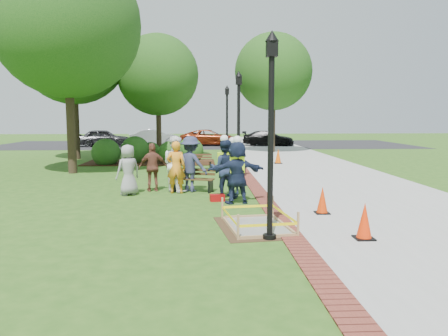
{
  "coord_description": "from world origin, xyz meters",
  "views": [
    {
      "loc": [
        -0.14,
        -11.85,
        2.58
      ],
      "look_at": [
        0.5,
        1.2,
        1.0
      ],
      "focal_mm": 35.0,
      "sensor_mm": 36.0,
      "label": 1
    }
  ],
  "objects_px": {
    "cone_front": "(364,222)",
    "hivis_worker_a": "(237,170)",
    "wet_concrete_pad": "(257,218)",
    "lamp_near": "(271,120)",
    "bench_near": "(193,184)",
    "hivis_worker_c": "(224,167)",
    "hivis_worker_b": "(233,167)"
  },
  "relations": [
    {
      "from": "cone_front",
      "to": "lamp_near",
      "type": "distance_m",
      "value": 2.88
    },
    {
      "from": "bench_near",
      "to": "hivis_worker_a",
      "type": "xyz_separation_m",
      "value": [
        1.33,
        -2.07,
        0.74
      ]
    },
    {
      "from": "wet_concrete_pad",
      "to": "hivis_worker_b",
      "type": "relative_size",
      "value": 1.32
    },
    {
      "from": "lamp_near",
      "to": "hivis_worker_a",
      "type": "bearing_deg",
      "value": 95.87
    },
    {
      "from": "wet_concrete_pad",
      "to": "lamp_near",
      "type": "relative_size",
      "value": 0.59
    },
    {
      "from": "cone_front",
      "to": "lamp_near",
      "type": "xyz_separation_m",
      "value": [
        -1.96,
        0.15,
        2.1
      ]
    },
    {
      "from": "wet_concrete_pad",
      "to": "lamp_near",
      "type": "xyz_separation_m",
      "value": [
        0.14,
        -0.96,
        2.25
      ]
    },
    {
      "from": "cone_front",
      "to": "hivis_worker_b",
      "type": "bearing_deg",
      "value": 114.69
    },
    {
      "from": "cone_front",
      "to": "hivis_worker_c",
      "type": "distance_m",
      "value": 5.51
    },
    {
      "from": "bench_near",
      "to": "hivis_worker_b",
      "type": "xyz_separation_m",
      "value": [
        1.28,
        -0.78,
        0.69
      ]
    },
    {
      "from": "lamp_near",
      "to": "wet_concrete_pad",
      "type": "bearing_deg",
      "value": 98.5
    },
    {
      "from": "bench_near",
      "to": "hivis_worker_b",
      "type": "bearing_deg",
      "value": -31.17
    },
    {
      "from": "cone_front",
      "to": "hivis_worker_b",
      "type": "xyz_separation_m",
      "value": [
        -2.39,
        5.2,
        0.56
      ]
    },
    {
      "from": "lamp_near",
      "to": "hivis_worker_b",
      "type": "distance_m",
      "value": 5.3
    },
    {
      "from": "lamp_near",
      "to": "hivis_worker_a",
      "type": "height_order",
      "value": "lamp_near"
    },
    {
      "from": "cone_front",
      "to": "wet_concrete_pad",
      "type": "bearing_deg",
      "value": 152.22
    },
    {
      "from": "bench_near",
      "to": "hivis_worker_b",
      "type": "height_order",
      "value": "hivis_worker_b"
    },
    {
      "from": "bench_near",
      "to": "lamp_near",
      "type": "xyz_separation_m",
      "value": [
        1.72,
        -5.83,
        2.24
      ]
    },
    {
      "from": "hivis_worker_b",
      "to": "bench_near",
      "type": "bearing_deg",
      "value": 148.83
    },
    {
      "from": "wet_concrete_pad",
      "to": "lamp_near",
      "type": "height_order",
      "value": "lamp_near"
    },
    {
      "from": "cone_front",
      "to": "hivis_worker_c",
      "type": "bearing_deg",
      "value": 119.31
    },
    {
      "from": "cone_front",
      "to": "hivis_worker_b",
      "type": "height_order",
      "value": "hivis_worker_b"
    },
    {
      "from": "hivis_worker_a",
      "to": "hivis_worker_b",
      "type": "xyz_separation_m",
      "value": [
        -0.05,
        1.29,
        -0.05
      ]
    },
    {
      "from": "wet_concrete_pad",
      "to": "hivis_worker_a",
      "type": "relative_size",
      "value": 1.25
    },
    {
      "from": "bench_near",
      "to": "hivis_worker_c",
      "type": "relative_size",
      "value": 0.75
    },
    {
      "from": "lamp_near",
      "to": "hivis_worker_a",
      "type": "distance_m",
      "value": 4.07
    },
    {
      "from": "cone_front",
      "to": "hivis_worker_a",
      "type": "distance_m",
      "value": 4.6
    },
    {
      "from": "lamp_near",
      "to": "cone_front",
      "type": "bearing_deg",
      "value": -4.34
    },
    {
      "from": "bench_near",
      "to": "hivis_worker_a",
      "type": "distance_m",
      "value": 2.57
    },
    {
      "from": "bench_near",
      "to": "hivis_worker_b",
      "type": "relative_size",
      "value": 0.79
    },
    {
      "from": "wet_concrete_pad",
      "to": "hivis_worker_b",
      "type": "bearing_deg",
      "value": 94.04
    },
    {
      "from": "wet_concrete_pad",
      "to": "bench_near",
      "type": "bearing_deg",
      "value": 107.91
    }
  ]
}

